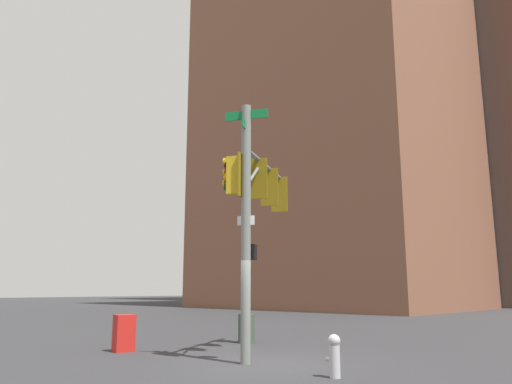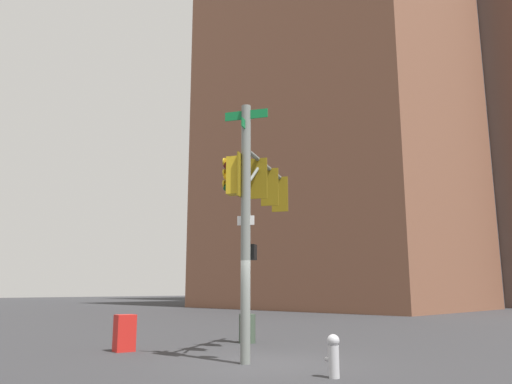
{
  "view_description": "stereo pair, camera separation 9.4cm",
  "coord_description": "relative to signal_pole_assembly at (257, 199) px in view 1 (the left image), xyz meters",
  "views": [
    {
      "loc": [
        -8.76,
        9.27,
        1.8
      ],
      "look_at": [
        0.71,
        -0.44,
        4.43
      ],
      "focal_mm": 35.1,
      "sensor_mm": 36.0,
      "label": 1
    },
    {
      "loc": [
        -8.83,
        9.21,
        1.8
      ],
      "look_at": [
        0.71,
        -0.44,
        4.43
      ],
      "focal_mm": 35.1,
      "sensor_mm": 36.0,
      "label": 2
    }
  ],
  "objects": [
    {
      "name": "newspaper_box",
      "position": [
        3.69,
        1.82,
        -3.77
      ],
      "size": [
        0.54,
        0.63,
        1.05
      ],
      "primitive_type": "cube",
      "rotation": [
        0.0,
        0.0,
        -0.2
      ],
      "color": "red",
      "rests_on": "ground_plane"
    },
    {
      "name": "signal_pole_assembly",
      "position": [
        0.0,
        0.0,
        0.0
      ],
      "size": [
        2.69,
        4.42,
        6.61
      ],
      "rotation": [
        0.0,
        0.0,
        5.2
      ],
      "color": "slate",
      "rests_on": "ground_plane"
    },
    {
      "name": "building_brick_nearside",
      "position": [
        18.87,
        -29.89,
        15.73
      ],
      "size": [
        24.31,
        17.22,
        40.05
      ],
      "primitive_type": "cube",
      "color": "brown",
      "rests_on": "ground_plane"
    },
    {
      "name": "building_brick_midblock",
      "position": [
        13.45,
        -49.79,
        18.75
      ],
      "size": [
        23.94,
        17.77,
        46.1
      ],
      "primitive_type": "cube",
      "color": "brown",
      "rests_on": "ground_plane"
    },
    {
      "name": "building_glass_tower",
      "position": [
        23.82,
        -51.76,
        30.4
      ],
      "size": [
        32.67,
        25.66,
        69.39
      ],
      "primitive_type": "cube",
      "color": "#7A99B2",
      "rests_on": "ground_plane"
    },
    {
      "name": "ground_plane",
      "position": [
        -0.89,
        0.69,
        -4.3
      ],
      "size": [
        200.0,
        200.0,
        0.0
      ],
      "primitive_type": "plane",
      "color": "#2D2D30"
    },
    {
      "name": "litter_bin",
      "position": [
        2.8,
        -2.35,
        -3.82
      ],
      "size": [
        0.56,
        0.56,
        0.95
      ],
      "primitive_type": "cylinder",
      "color": "#384738",
      "rests_on": "ground_plane"
    },
    {
      "name": "fire_hydrant",
      "position": [
        -3.3,
        1.12,
        -3.82
      ],
      "size": [
        0.34,
        0.26,
        0.87
      ],
      "color": "#B2B2B7",
      "rests_on": "ground_plane"
    }
  ]
}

